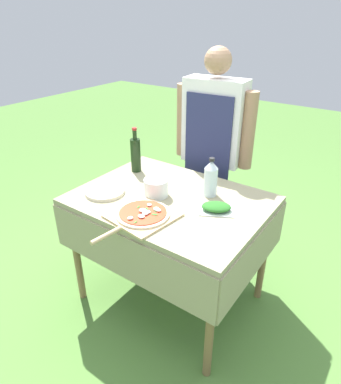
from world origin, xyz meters
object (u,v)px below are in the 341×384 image
(mixing_tub, at_px, (156,187))
(plate_stack, at_px, (105,191))
(oil_bottle, at_px, (136,154))
(water_bottle, at_px, (211,178))
(prep_table, at_px, (170,212))
(pizza_on_peel, at_px, (142,215))
(herb_container, at_px, (216,207))
(person_cook, at_px, (213,143))

(mixing_tub, xyz_separation_m, plate_stack, (-0.27, -0.16, -0.04))
(oil_bottle, bearing_deg, water_bottle, -1.24)
(water_bottle, bearing_deg, prep_table, -135.44)
(prep_table, bearing_deg, pizza_on_peel, -89.39)
(mixing_tub, bearing_deg, pizza_on_peel, -69.36)
(herb_container, bearing_deg, prep_table, -174.59)
(prep_table, relative_size, oil_bottle, 3.66)
(pizza_on_peel, relative_size, oil_bottle, 1.68)
(pizza_on_peel, bearing_deg, prep_table, 98.18)
(prep_table, height_order, person_cook, person_cook)
(oil_bottle, relative_size, herb_container, 1.33)
(person_cook, height_order, plate_stack, person_cook)
(oil_bottle, height_order, plate_stack, oil_bottle)
(herb_container, relative_size, mixing_tub, 1.59)
(person_cook, bearing_deg, herb_container, 116.63)
(prep_table, relative_size, person_cook, 0.72)
(prep_table, distance_m, mixing_tub, 0.18)
(pizza_on_peel, distance_m, plate_stack, 0.37)
(water_bottle, distance_m, plate_stack, 0.65)
(mixing_tub, bearing_deg, water_bottle, 36.38)
(pizza_on_peel, relative_size, plate_stack, 2.13)
(water_bottle, relative_size, herb_container, 1.03)
(prep_table, relative_size, herb_container, 4.86)
(prep_table, relative_size, water_bottle, 4.72)
(water_bottle, xyz_separation_m, herb_container, (0.12, -0.14, -0.09))
(prep_table, xyz_separation_m, water_bottle, (0.17, 0.17, 0.21))
(oil_bottle, xyz_separation_m, plate_stack, (0.06, -0.36, -0.11))
(oil_bottle, distance_m, plate_stack, 0.38)
(water_bottle, xyz_separation_m, mixing_tub, (-0.26, -0.19, -0.06))
(oil_bottle, bearing_deg, person_cook, 52.79)
(person_cook, bearing_deg, mixing_tub, 84.27)
(water_bottle, distance_m, mixing_tub, 0.33)
(prep_table, height_order, water_bottle, water_bottle)
(herb_container, height_order, mixing_tub, mixing_tub)
(person_cook, distance_m, plate_stack, 0.87)
(oil_bottle, bearing_deg, pizza_on_peel, -46.63)
(mixing_tub, bearing_deg, oil_bottle, 148.24)
(water_bottle, height_order, plate_stack, water_bottle)
(oil_bottle, bearing_deg, plate_stack, -81.07)
(prep_table, xyz_separation_m, person_cook, (-0.07, 0.63, 0.24))
(prep_table, xyz_separation_m, pizza_on_peel, (0.00, -0.26, 0.11))
(oil_bottle, distance_m, mixing_tub, 0.39)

